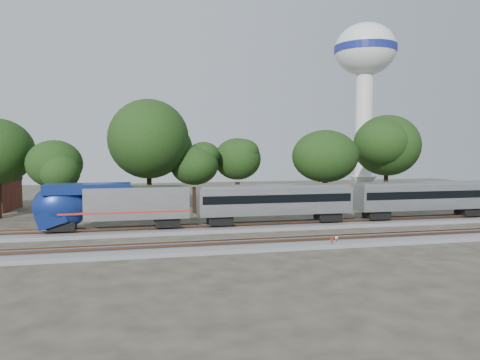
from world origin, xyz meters
name	(u,v)px	position (x,y,z in m)	size (l,w,h in m)	color
ground	(239,239)	(0.00, 0.00, 0.00)	(160.00, 160.00, 0.00)	#383328
track_far	(228,228)	(0.00, 6.00, 0.21)	(160.00, 5.00, 0.73)	slate
track_near	(248,245)	(0.00, -4.00, 0.21)	(160.00, 5.00, 0.73)	slate
train	(425,196)	(25.79, 6.00, 3.36)	(95.81, 3.31, 4.88)	silver
switch_stand_red	(332,241)	(7.59, -6.06, 0.65)	(0.31, 0.14, 1.01)	#512D19
switch_stand_white	(336,240)	(8.48, -5.21, 0.61)	(0.30, 0.06, 0.96)	#512D19
switch_lever	(315,247)	(5.97, -5.98, 0.15)	(0.50, 0.30, 0.30)	#512D19
water_tower	(365,68)	(36.03, 42.22, 25.79)	(12.57, 12.57, 34.81)	silver
tree_2	(54,164)	(-20.43, 16.87, 7.39)	(7.53, 7.53, 10.62)	black
tree_3	(149,139)	(-8.43, 20.48, 10.67)	(10.86, 10.86, 15.31)	black
tree_4	(194,165)	(-1.99, 20.50, 6.93)	(7.07, 7.07, 9.97)	black
tree_5	(237,159)	(5.05, 23.52, 7.71)	(7.85, 7.85, 11.07)	black
tree_6	(325,156)	(17.56, 18.88, 8.18)	(8.33, 8.33, 11.74)	black
tree_7	(387,146)	(31.05, 24.62, 9.82)	(10.00, 10.00, 14.10)	black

